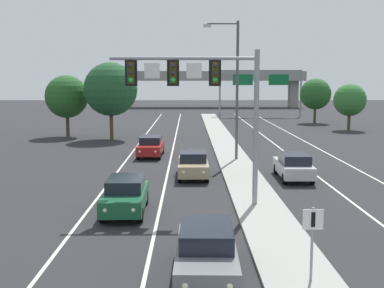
{
  "coord_description": "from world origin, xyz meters",
  "views": [
    {
      "loc": [
        -3.37,
        -8.61,
        6.02
      ],
      "look_at": [
        -3.2,
        12.22,
        3.2
      ],
      "focal_mm": 44.98,
      "sensor_mm": 36.0,
      "label": 1
    }
  ],
  "objects_px": {
    "tree_far_left_b": "(67,97)",
    "median_sign_post": "(312,233)",
    "car_receding_silver": "(294,166)",
    "tree_far_left_a": "(111,89)",
    "car_oncoming_grey": "(206,252)",
    "car_oncoming_tan": "(193,164)",
    "car_oncoming_red": "(151,146)",
    "street_lamp_median": "(234,82)",
    "tree_far_right_b": "(350,100)",
    "tree_far_right_c": "(315,94)",
    "car_oncoming_green": "(125,195)",
    "overhead_signal_mast": "(205,91)",
    "highway_sign_gantry": "(261,78)"
  },
  "relations": [
    {
      "from": "tree_far_left_b",
      "to": "median_sign_post",
      "type": "bearing_deg",
      "value": -66.18
    },
    {
      "from": "car_receding_silver",
      "to": "tree_far_left_a",
      "type": "bearing_deg",
      "value": 125.93
    },
    {
      "from": "car_oncoming_grey",
      "to": "car_oncoming_tan",
      "type": "bearing_deg",
      "value": 90.93
    },
    {
      "from": "car_oncoming_tan",
      "to": "car_oncoming_red",
      "type": "height_order",
      "value": "same"
    },
    {
      "from": "car_oncoming_grey",
      "to": "car_oncoming_red",
      "type": "relative_size",
      "value": 1.0
    },
    {
      "from": "street_lamp_median",
      "to": "tree_far_right_b",
      "type": "height_order",
      "value": "street_lamp_median"
    },
    {
      "from": "tree_far_left_b",
      "to": "car_oncoming_tan",
      "type": "bearing_deg",
      "value": -58.41
    },
    {
      "from": "tree_far_left_a",
      "to": "car_receding_silver",
      "type": "bearing_deg",
      "value": -54.07
    },
    {
      "from": "tree_far_right_c",
      "to": "car_oncoming_green",
      "type": "bearing_deg",
      "value": -114.47
    },
    {
      "from": "tree_far_left_b",
      "to": "tree_far_right_b",
      "type": "bearing_deg",
      "value": 11.03
    },
    {
      "from": "car_oncoming_tan",
      "to": "median_sign_post",
      "type": "bearing_deg",
      "value": -78.15
    },
    {
      "from": "tree_far_left_a",
      "to": "tree_far_left_b",
      "type": "distance_m",
      "value": 5.54
    },
    {
      "from": "overhead_signal_mast",
      "to": "street_lamp_median",
      "type": "relative_size",
      "value": 0.72
    },
    {
      "from": "street_lamp_median",
      "to": "tree_far_right_b",
      "type": "distance_m",
      "value": 26.49
    },
    {
      "from": "tree_far_left_b",
      "to": "street_lamp_median",
      "type": "bearing_deg",
      "value": -43.36
    },
    {
      "from": "car_oncoming_grey",
      "to": "street_lamp_median",
      "type": "bearing_deg",
      "value": 82.45
    },
    {
      "from": "car_oncoming_green",
      "to": "car_receding_silver",
      "type": "xyz_separation_m",
      "value": [
        9.22,
        7.26,
        0.0
      ]
    },
    {
      "from": "overhead_signal_mast",
      "to": "tree_far_right_c",
      "type": "xyz_separation_m",
      "value": [
        16.63,
        43.57,
        -1.51
      ]
    },
    {
      "from": "highway_sign_gantry",
      "to": "tree_far_left_b",
      "type": "relative_size",
      "value": 2.07
    },
    {
      "from": "car_oncoming_tan",
      "to": "tree_far_right_b",
      "type": "bearing_deg",
      "value": 55.51
    },
    {
      "from": "car_oncoming_grey",
      "to": "car_receding_silver",
      "type": "height_order",
      "value": "same"
    },
    {
      "from": "overhead_signal_mast",
      "to": "car_oncoming_grey",
      "type": "relative_size",
      "value": 1.6
    },
    {
      "from": "car_receding_silver",
      "to": "tree_far_left_a",
      "type": "relative_size",
      "value": 0.59
    },
    {
      "from": "median_sign_post",
      "to": "overhead_signal_mast",
      "type": "bearing_deg",
      "value": 107.99
    },
    {
      "from": "median_sign_post",
      "to": "car_oncoming_grey",
      "type": "xyz_separation_m",
      "value": [
        -3.06,
        0.59,
        -0.77
      ]
    },
    {
      "from": "tree_far_right_b",
      "to": "car_receding_silver",
      "type": "bearing_deg",
      "value": -114.36
    },
    {
      "from": "car_oncoming_green",
      "to": "highway_sign_gantry",
      "type": "xyz_separation_m",
      "value": [
        14.41,
        55.91,
        5.34
      ]
    },
    {
      "from": "car_oncoming_tan",
      "to": "car_receding_silver",
      "type": "xyz_separation_m",
      "value": [
        6.07,
        -0.67,
        0.0
      ]
    },
    {
      "from": "car_oncoming_red",
      "to": "tree_far_left_b",
      "type": "xyz_separation_m",
      "value": [
        -9.71,
        13.03,
        3.38
      ]
    },
    {
      "from": "car_oncoming_grey",
      "to": "highway_sign_gantry",
      "type": "distance_m",
      "value": 64.33
    },
    {
      "from": "street_lamp_median",
      "to": "car_oncoming_red",
      "type": "relative_size",
      "value": 2.22
    },
    {
      "from": "car_oncoming_grey",
      "to": "car_oncoming_tan",
      "type": "height_order",
      "value": "same"
    },
    {
      "from": "median_sign_post",
      "to": "car_oncoming_grey",
      "type": "bearing_deg",
      "value": 169.11
    },
    {
      "from": "street_lamp_median",
      "to": "car_oncoming_green",
      "type": "xyz_separation_m",
      "value": [
        -6.19,
        -13.87,
        -4.97
      ]
    },
    {
      "from": "car_oncoming_green",
      "to": "median_sign_post",
      "type": "bearing_deg",
      "value": -50.53
    },
    {
      "from": "highway_sign_gantry",
      "to": "tree_far_right_c",
      "type": "distance_m",
      "value": 13.02
    },
    {
      "from": "median_sign_post",
      "to": "car_oncoming_green",
      "type": "distance_m",
      "value": 10.18
    },
    {
      "from": "median_sign_post",
      "to": "car_oncoming_grey",
      "type": "relative_size",
      "value": 0.49
    },
    {
      "from": "street_lamp_median",
      "to": "car_receding_silver",
      "type": "height_order",
      "value": "street_lamp_median"
    },
    {
      "from": "overhead_signal_mast",
      "to": "median_sign_post",
      "type": "distance_m",
      "value": 9.98
    },
    {
      "from": "overhead_signal_mast",
      "to": "median_sign_post",
      "type": "height_order",
      "value": "overhead_signal_mast"
    },
    {
      "from": "overhead_signal_mast",
      "to": "car_oncoming_tan",
      "type": "bearing_deg",
      "value": 93.82
    },
    {
      "from": "overhead_signal_mast",
      "to": "tree_far_left_a",
      "type": "xyz_separation_m",
      "value": [
        -8.45,
        25.74,
        -0.47
      ]
    },
    {
      "from": "overhead_signal_mast",
      "to": "highway_sign_gantry",
      "type": "height_order",
      "value": "highway_sign_gantry"
    },
    {
      "from": "car_oncoming_tan",
      "to": "tree_far_right_c",
      "type": "height_order",
      "value": "tree_far_right_c"
    },
    {
      "from": "median_sign_post",
      "to": "car_receding_silver",
      "type": "relative_size",
      "value": 0.49
    },
    {
      "from": "street_lamp_median",
      "to": "car_oncoming_tan",
      "type": "bearing_deg",
      "value": -117.14
    },
    {
      "from": "street_lamp_median",
      "to": "car_oncoming_green",
      "type": "bearing_deg",
      "value": -114.05
    },
    {
      "from": "car_oncoming_green",
      "to": "tree_far_left_a",
      "type": "distance_m",
      "value": 27.41
    },
    {
      "from": "car_oncoming_tan",
      "to": "tree_far_right_b",
      "type": "height_order",
      "value": "tree_far_right_b"
    }
  ]
}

